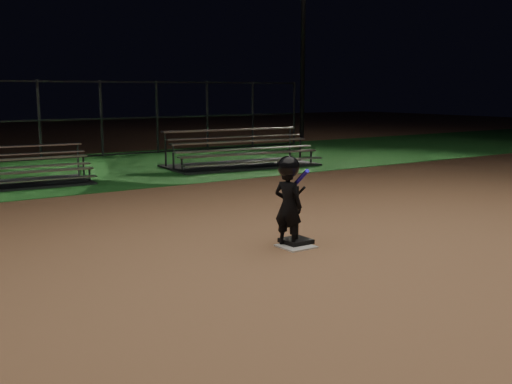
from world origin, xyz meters
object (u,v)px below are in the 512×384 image
at_px(child_batter, 288,199).
at_px(bleacher_right, 241,159).
at_px(light_pole_right, 304,26).
at_px(batting_tee, 296,232).
at_px(bleacher_left, 9,178).
at_px(home_plate, 296,246).

distance_m(child_batter, bleacher_right, 9.17).
height_order(child_batter, light_pole_right, light_pole_right).
bearing_deg(light_pole_right, child_batter, -129.10).
distance_m(batting_tee, bleacher_right, 9.07).
bearing_deg(light_pole_right, bleacher_right, -138.44).
bearing_deg(child_batter, bleacher_left, -9.29).
bearing_deg(home_plate, bleacher_right, 62.00).
bearing_deg(child_batter, light_pole_right, -62.38).
height_order(batting_tee, bleacher_right, bleacher_right).
bearing_deg(bleacher_right, batting_tee, -112.61).
distance_m(child_batter, bleacher_left, 8.24).
relative_size(home_plate, light_pole_right, 0.05).
bearing_deg(home_plate, bleacher_left, 104.25).
bearing_deg(bleacher_left, child_batter, -72.46).
xyz_separation_m(home_plate, batting_tee, (0.09, 0.12, 0.17)).
bearing_deg(home_plate, child_batter, 122.72).
bearing_deg(home_plate, light_pole_right, 51.23).
relative_size(home_plate, bleacher_right, 0.10).
distance_m(batting_tee, light_pole_right, 19.60).
relative_size(home_plate, child_batter, 0.35).
bearing_deg(light_pole_right, home_plate, -128.77).
bearing_deg(light_pole_right, bleacher_left, -153.99).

